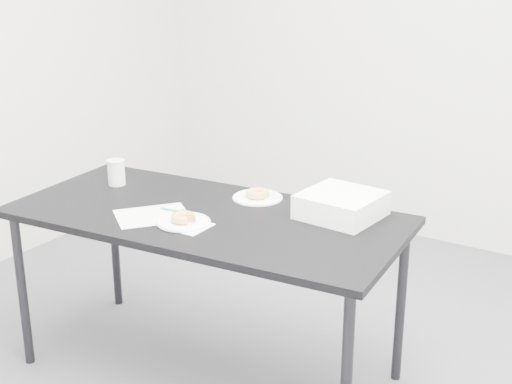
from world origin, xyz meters
The scene contains 14 objects.
floor centered at (0.00, 0.00, 0.00)m, with size 4.00×4.00×0.00m, color #535258.
wall_back centered at (0.00, 2.00, 1.35)m, with size 4.00×0.02×2.70m, color silver.
table centered at (-0.17, -0.11, 0.72)m, with size 1.78×0.96×0.78m.
scorecard centered at (-0.34, -0.26, 0.78)m, with size 0.24×0.30×0.00m, color white.
logo_patch centered at (-0.27, -0.16, 0.78)m, with size 0.05×0.05×0.00m, color green.
pen centered at (-0.29, -0.17, 0.79)m, with size 0.01×0.01×0.14m, color #0D9474.
napkin centered at (-0.13, -0.27, 0.78)m, with size 0.16×0.16×0.00m, color white.
plate_near centered at (-0.17, -0.26, 0.79)m, with size 0.22×0.22×0.01m, color white.
donut_near centered at (-0.17, -0.26, 0.81)m, with size 0.11×0.11×0.04m, color #D18F42.
plate_far centered at (-0.09, 0.18, 0.78)m, with size 0.23×0.23×0.01m, color white.
donut_far centered at (-0.09, 0.18, 0.80)m, with size 0.11×0.11×0.04m, color #D18F42.
coffee_cup centered at (-0.77, -0.02, 0.84)m, with size 0.08×0.08×0.12m, color silver.
cup_lid centered at (-0.04, 0.21, 0.79)m, with size 0.09×0.09×0.01m, color white.
bakery_box centered at (0.34, 0.17, 0.83)m, with size 0.31×0.31×0.10m, color white.
Camera 1 is at (1.58, -2.41, 1.86)m, focal length 50.00 mm.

